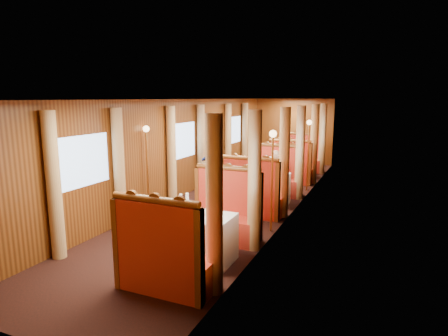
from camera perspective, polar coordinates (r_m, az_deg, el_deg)
The scene contains 49 objects.
floor at distance 9.40m, azimuth 1.93°, elevation -4.99°, with size 3.00×12.00×0.01m, color black, non-canonical shape.
ceiling at distance 9.05m, azimuth 2.03°, elevation 10.44°, with size 3.00×12.00×0.01m, color silver, non-canonical shape.
wall_far at distance 14.85m, azimuth 10.53°, elevation 5.52°, with size 3.00×2.50×0.01m, color brown, non-canonical shape.
wall_near at distance 4.30m, azimuth -29.13°, elevation -8.11°, with size 3.00×2.50×0.01m, color brown, non-canonical shape.
wall_left at distance 9.78m, azimuth -6.23°, elevation 3.05°, with size 12.00×2.50×0.01m, color brown, non-canonical shape.
wall_right at distance 8.71m, azimuth 11.20°, elevation 1.98°, with size 12.00×2.50×0.01m, color brown, non-canonical shape.
doorway_far at distance 14.85m, azimuth 10.47°, elevation 4.55°, with size 0.80×0.04×2.00m, color brown.
table_near at distance 5.95m, azimuth -3.81°, elevation -10.62°, with size 1.05×0.72×0.75m, color white.
banquette_near_fwd at distance 5.13m, azimuth -9.15°, elevation -13.79°, with size 1.30×0.55×1.34m.
banquette_near_aft at distance 6.80m, azimuth 0.13°, elevation -7.41°, with size 1.30×0.55×1.34m.
table_mid at distance 9.06m, azimuth 6.37°, elevation -3.19°, with size 1.05×0.72×0.75m, color white.
banquette_mid_fwd at distance 8.12m, azimuth 4.25°, elevation -4.44°, with size 1.30×0.55×1.34m.
banquette_mid_aft at distance 10.00m, azimuth 8.09°, elevation -1.63°, with size 1.30×0.55×1.34m.
table_far at distance 12.38m, azimuth 11.15°, elevation 0.41°, with size 1.05×0.72×0.75m, color white.
banquette_far_fwd at distance 11.40m, azimuth 10.06°, elevation -0.17°, with size 1.30×0.55×1.34m.
banquette_far_aft at distance 13.36m, azimuth 12.10°, elevation 1.33°, with size 1.30×0.55×1.34m.
tea_tray at distance 5.81m, azimuth -4.95°, elevation -7.17°, with size 0.34×0.26×0.01m, color silver.
teapot_left at distance 5.80m, azimuth -6.40°, elevation -6.57°, with size 0.18×0.13×0.15m, color silver, non-canonical shape.
teapot_right at distance 5.69m, azimuth -4.41°, elevation -7.00°, with size 0.15×0.11×0.12m, color silver, non-canonical shape.
teapot_back at distance 5.88m, azimuth -4.23°, elevation -6.30°, with size 0.18×0.13×0.15m, color silver, non-canonical shape.
fruit_plate at distance 5.60m, azimuth -1.53°, elevation -7.71°, with size 0.24×0.24×0.05m.
cup_inboard at distance 6.09m, azimuth -6.60°, elevation -5.41°, with size 0.08×0.08×0.26m.
cup_outboard at distance 6.14m, azimuth -5.60°, elevation -5.25°, with size 0.08×0.08×0.26m.
rose_vase_mid at distance 8.98m, azimuth 6.36°, elevation 0.29°, with size 0.06×0.06×0.36m.
rose_vase_far at distance 12.27m, azimuth 11.20°, elevation 2.93°, with size 0.06×0.06×0.36m.
window_left_near at distance 6.96m, azimuth -20.53°, elevation 1.02°, with size 1.20×0.90×0.01m, color #8DADD7, non-canonical shape.
curtain_left_near_a at distance 6.40m, azimuth -24.51°, elevation -2.57°, with size 0.22×0.22×2.35m, color tan.
curtain_left_near_b at distance 7.51m, azimuth -15.71°, elevation -0.17°, with size 0.22×0.22×2.35m, color tan.
window_right_near at distance 5.36m, azimuth 3.05°, elevation -1.01°, with size 1.20×0.90×0.01m, color #8DADD7, non-canonical shape.
curtain_right_near_a at distance 4.77m, azimuth -1.46°, elevation -5.90°, with size 0.22×0.22×2.35m, color tan.
curtain_right_near_b at distance 6.17m, azimuth 4.65°, elevation -2.09°, with size 0.22×0.22×2.35m, color tan.
window_left_mid at distance 9.75m, azimuth -6.18°, elevation 4.22°, with size 1.20×0.90×0.01m, color #8DADD7, non-canonical shape.
curtain_left_mid_a at distance 9.07m, azimuth -8.00°, elevation 1.94°, with size 0.22×0.22×2.35m, color tan.
curtain_left_mid_b at distance 10.42m, azimuth -3.53°, elevation 3.14°, with size 0.22×0.22×2.35m, color tan.
window_right_mid at distance 8.69m, azimuth 11.15°, elevation 3.29°, with size 1.20×0.90×0.01m, color #8DADD7, non-canonical shape.
curtain_right_mid_a at distance 8.00m, azimuth 9.14°, elevation 0.74°, with size 0.22×0.22×2.35m, color tan.
curtain_right_mid_b at distance 9.50m, azimuth 11.49°, elevation 2.22°, with size 0.22×0.22×2.35m, color tan.
window_left_far at distance 12.90m, azimuth 1.54°, elevation 5.83°, with size 1.20×0.90×0.01m, color #8DADD7, non-canonical shape.
curtain_left_far_a at distance 12.17m, azimuth 0.62°, elevation 4.24°, with size 0.22×0.22×2.35m, color tan.
curtain_left_far_b at distance 13.61m, azimuth 3.18°, elevation 4.91°, with size 0.22×0.22×2.35m, color tan.
window_right_far at distance 12.11m, azimuth 14.75°, elevation 5.17°, with size 1.20×0.90×0.01m, color #8DADD7, non-canonical shape.
curtain_right_far_a at distance 11.39m, azimuth 13.55°, elevation 3.51°, with size 0.22×0.22×2.35m, color tan.
curtain_right_far_b at distance 12.92m, azimuth 14.77°, elevation 4.27°, with size 0.22×0.22×2.35m, color tan.
sconce_left_fore at distance 8.25m, azimuth -11.66°, elevation 2.43°, with size 0.14×0.14×1.95m.
sconce_right_fore at distance 7.04m, azimuth 7.38°, elevation 1.17°, with size 0.14×0.14×1.95m.
sconce_left_aft at distance 11.27m, azimuth -1.39°, elevation 4.80°, with size 0.14×0.14×1.95m.
sconce_right_aft at distance 10.42m, azimuth 12.77°, elevation 4.06°, with size 0.14×0.14×1.95m.
steward at distance 9.58m, azimuth -2.14°, elevation 0.68°, with size 0.64×0.42×1.75m, color navy.
passenger at distance 9.73m, azimuth 7.79°, elevation -0.05°, with size 0.40×0.44×0.76m.
Camera 1 is at (3.31, -8.42, 2.53)m, focal length 30.00 mm.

